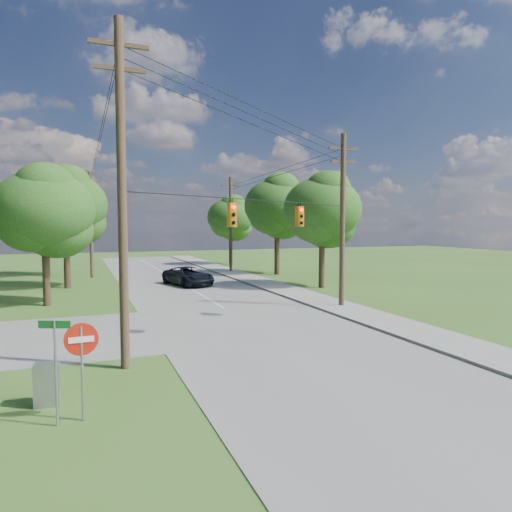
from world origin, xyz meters
name	(u,v)px	position (x,y,z in m)	size (l,w,h in m)	color
ground	(252,357)	(0.00, 0.00, 0.00)	(140.00, 140.00, 0.00)	#37591D
main_road	(254,326)	(2.00, 5.00, 0.01)	(10.00, 100.00, 0.03)	gray
sidewalk_east	(367,315)	(8.70, 5.00, 0.06)	(2.60, 100.00, 0.12)	#98978F
pole_sw	(122,190)	(-4.60, 0.40, 6.23)	(2.00, 0.32, 12.00)	brown
pole_ne	(342,218)	(8.90, 8.00, 5.47)	(2.00, 0.32, 10.50)	brown
pole_north_e	(231,224)	(8.90, 30.00, 5.13)	(2.00, 0.32, 10.00)	brown
pole_north_w	(91,224)	(-5.00, 30.00, 5.13)	(2.00, 0.32, 10.00)	brown
power_lines	(208,158)	(1.50, 11.54, 9.15)	(13.93, 29.62, 4.93)	black
traffic_signals	(269,215)	(2.55, 4.43, 5.50)	(4.91, 3.27, 1.05)	#C77C0B
tree_w_near	(44,210)	(-8.00, 15.00, 5.92)	(6.00, 6.00, 8.40)	#483924
tree_w_mid	(65,205)	(-7.00, 23.00, 6.58)	(6.40, 6.40, 9.22)	#483924
tree_w_far	(46,212)	(-9.00, 33.00, 6.25)	(6.00, 6.00, 8.73)	#483924
tree_e_near	(322,209)	(12.00, 16.00, 6.25)	(6.20, 6.20, 8.81)	#483924
tree_e_mid	(277,206)	(12.50, 26.00, 6.91)	(6.60, 6.60, 9.64)	#483924
tree_e_far	(231,217)	(11.50, 38.00, 5.92)	(5.80, 5.80, 8.32)	#483924
car_main_north	(188,276)	(2.29, 21.02, 0.79)	(2.52, 5.46, 1.52)	black
control_cabinet	(47,384)	(-6.95, -2.24, 0.60)	(0.67, 0.48, 1.20)	gray
do_not_enter_sign	(82,350)	(-6.02, -3.67, 1.85)	(0.85, 0.10, 2.56)	gray
street_name_sign	(56,359)	(-6.63, -3.77, 1.72)	(0.76, 0.34, 2.70)	gray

